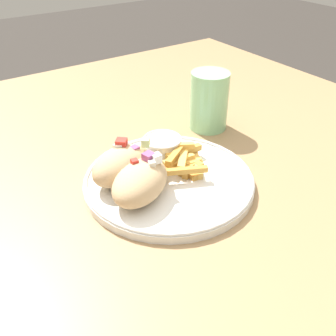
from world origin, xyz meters
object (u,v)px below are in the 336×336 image
object	(u,v)px
plate	(168,180)
pita_sandwich_near	(140,181)
fries_pile	(183,162)
sauce_ramekin	(162,145)
water_glass	(209,103)
pita_sandwich_far	(122,165)

from	to	relation	value
plate	pita_sandwich_near	size ratio (longest dim) A/B	2.02
plate	fries_pile	bearing A→B (deg)	16.26
sauce_ramekin	water_glass	distance (m)	0.17
plate	fries_pile	size ratio (longest dim) A/B	2.55
pita_sandwich_far	water_glass	distance (m)	0.28
plate	pita_sandwich_far	world-z (taller)	pita_sandwich_far
fries_pile	pita_sandwich_near	bearing A→B (deg)	-164.64
pita_sandwich_far	sauce_ramekin	world-z (taller)	pita_sandwich_far
pita_sandwich_far	pita_sandwich_near	bearing A→B (deg)	-105.26
plate	sauce_ramekin	world-z (taller)	sauce_ramekin
fries_pile	sauce_ramekin	distance (m)	0.06
pita_sandwich_near	sauce_ramekin	world-z (taller)	pita_sandwich_near
pita_sandwich_far	sauce_ramekin	size ratio (longest dim) A/B	1.85
pita_sandwich_far	fries_pile	size ratio (longest dim) A/B	1.17
sauce_ramekin	water_glass	size ratio (longest dim) A/B	0.59
fries_pile	water_glass	distance (m)	0.20
water_glass	plate	bearing A→B (deg)	-146.77
plate	water_glass	size ratio (longest dim) A/B	2.38
pita_sandwich_far	sauce_ramekin	distance (m)	0.11
pita_sandwich_near	pita_sandwich_far	world-z (taller)	pita_sandwich_far
fries_pile	water_glass	world-z (taller)	water_glass
pita_sandwich_near	pita_sandwich_far	bearing A→B (deg)	58.46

